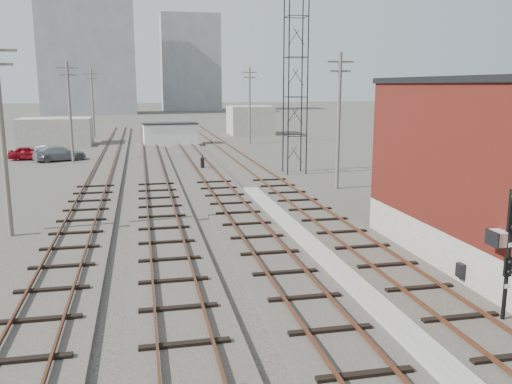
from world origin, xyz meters
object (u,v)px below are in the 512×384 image
object	(u,v)px
signal_mast	(510,246)
car_silver	(49,152)
site_trailer	(170,134)
car_grey	(60,153)
car_red	(30,153)
switch_stand	(202,163)

from	to	relation	value
signal_mast	car_silver	size ratio (longest dim) A/B	1.06
site_trailer	car_silver	world-z (taller)	site_trailer
car_silver	car_grey	bearing A→B (deg)	-146.68
signal_mast	car_red	xyz separation A→B (m)	(-20.38, 41.01, -1.78)
switch_stand	signal_mast	bearing A→B (deg)	-86.04
site_trailer	car_silver	xyz separation A→B (m)	(-11.94, -8.87, -0.69)
switch_stand	car_grey	distance (m)	14.94
signal_mast	site_trailer	bearing A→B (deg)	97.65
signal_mast	car_grey	xyz separation A→B (m)	(-17.54, 39.75, -1.74)
car_red	car_silver	world-z (taller)	car_red
car_silver	car_red	bearing A→B (deg)	103.28
switch_stand	car_red	distance (m)	18.00
car_grey	car_silver	bearing A→B (deg)	11.60
switch_stand	car_silver	distance (m)	16.87
site_trailer	car_red	world-z (taller)	site_trailer
switch_stand	car_red	world-z (taller)	switch_stand
switch_stand	car_silver	bearing A→B (deg)	137.62
car_red	car_grey	xyz separation A→B (m)	(2.84, -1.27, 0.04)
switch_stand	car_silver	size ratio (longest dim) A/B	0.32
switch_stand	car_grey	world-z (taller)	car_grey
signal_mast	car_grey	world-z (taller)	signal_mast
car_silver	car_grey	world-z (taller)	car_grey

